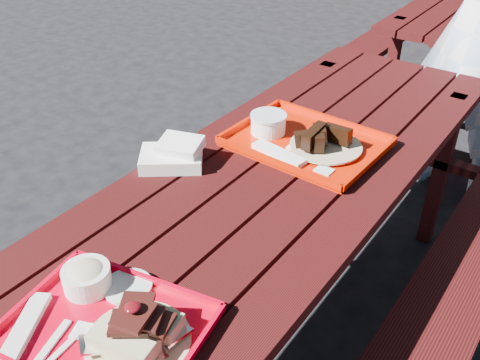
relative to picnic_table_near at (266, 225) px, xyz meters
The scene contains 5 objects.
ground 0.56m from the picnic_table_near, ahead, with size 60.00×60.00×0.00m, color black.
picnic_table_near is the anchor object (origin of this frame).
near_tray 0.73m from the picnic_table_near, 86.12° to the right, with size 0.47×0.40×0.13m.
far_tray 0.32m from the picnic_table_near, 93.20° to the left, with size 0.51×0.41×0.08m.
white_cloth 0.38m from the picnic_table_near, 159.01° to the right, with size 0.24×0.23×0.08m.
Camera 1 is at (0.74, -1.18, 1.66)m, focal length 40.00 mm.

